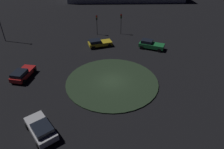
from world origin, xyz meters
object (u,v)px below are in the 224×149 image
car_green (151,45)px  traffic_light_south_near (121,20)px  car_yellow (99,43)px  car_red (22,74)px  car_silver (41,129)px  traffic_light_south (97,21)px

car_green → traffic_light_south_near: size_ratio=1.09×
car_yellow → car_red: (12.16, 8.19, 0.01)m
car_silver → traffic_light_south: 26.93m
car_green → traffic_light_south_near: bearing=147.7°
car_red → car_green: bearing=-53.3°
car_silver → car_red: 11.46m
traffic_light_south → traffic_light_south_near: 4.99m
traffic_light_south → traffic_light_south_near: bearing=83.6°
car_silver → car_green: 24.11m
car_green → traffic_light_south: (8.40, -8.87, 2.09)m
car_red → traffic_light_south_near: (-17.69, -13.45, 2.27)m
car_silver → traffic_light_south_near: size_ratio=1.09×
car_green → car_yellow: bearing=-163.1°
car_yellow → car_red: bearing=-152.0°
car_yellow → traffic_light_south: bearing=78.3°
car_silver → car_red: car_silver is taller
car_silver → car_yellow: bearing=-50.8°
car_red → traffic_light_south_near: bearing=-30.1°
traffic_light_south → car_yellow: bearing=-3.6°
car_silver → traffic_light_south: size_ratio=1.13×
car_green → traffic_light_south: bearing=168.0°
car_green → traffic_light_south: 12.40m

